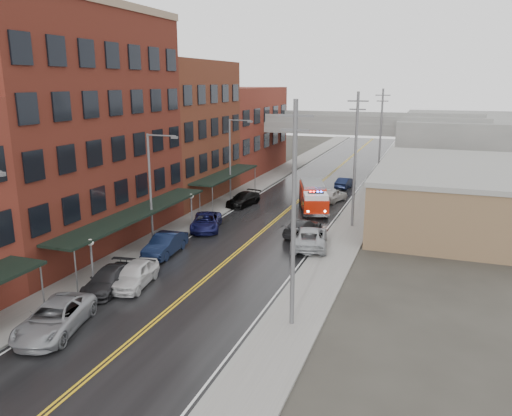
% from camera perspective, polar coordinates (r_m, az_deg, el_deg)
% --- Properties ---
extents(road, '(11.00, 160.00, 0.02)m').
position_cam_1_polar(road, '(43.07, 0.31, -3.04)').
color(road, black).
rests_on(road, ground).
extents(sidewalk_left, '(3.00, 160.00, 0.15)m').
position_cam_1_polar(sidewalk_left, '(45.90, -8.32, -2.01)').
color(sidewalk_left, slate).
rests_on(sidewalk_left, ground).
extents(sidewalk_right, '(3.00, 160.00, 0.15)m').
position_cam_1_polar(sidewalk_right, '(41.31, 9.92, -3.92)').
color(sidewalk_right, slate).
rests_on(sidewalk_right, ground).
extents(curb_left, '(0.30, 160.00, 0.15)m').
position_cam_1_polar(curb_left, '(45.17, -6.47, -2.22)').
color(curb_left, gray).
rests_on(curb_left, ground).
extents(curb_right, '(0.30, 160.00, 0.15)m').
position_cam_1_polar(curb_right, '(41.60, 7.68, -3.71)').
color(curb_right, gray).
rests_on(curb_right, ground).
extents(brick_building_b, '(9.00, 20.00, 18.00)m').
position_cam_1_polar(brick_building_b, '(41.88, -20.70, 8.13)').
color(brick_building_b, maroon).
rests_on(brick_building_b, ground).
extents(brick_building_c, '(9.00, 15.00, 15.00)m').
position_cam_1_polar(brick_building_c, '(56.44, -8.99, 8.68)').
color(brick_building_c, '#5C2A1B').
rests_on(brick_building_c, ground).
extents(brick_building_far, '(9.00, 20.00, 12.00)m').
position_cam_1_polar(brick_building_far, '(72.35, -2.24, 8.84)').
color(brick_building_far, brown).
rests_on(brick_building_far, ground).
extents(tan_building, '(14.00, 22.00, 5.00)m').
position_cam_1_polar(tan_building, '(49.90, 21.98, 1.28)').
color(tan_building, brown).
rests_on(tan_building, ground).
extents(right_far_block, '(18.00, 30.00, 8.00)m').
position_cam_1_polar(right_far_block, '(79.38, 22.94, 6.76)').
color(right_far_block, slate).
rests_on(right_far_block, ground).
extents(awning_1, '(2.60, 18.00, 3.09)m').
position_cam_1_polar(awning_1, '(39.44, -13.47, -0.57)').
color(awning_1, black).
rests_on(awning_1, ground).
extents(awning_2, '(2.60, 13.00, 3.09)m').
position_cam_1_polar(awning_2, '(54.53, -3.43, 3.85)').
color(awning_2, black).
rests_on(awning_2, ground).
extents(globe_lamp_1, '(0.44, 0.44, 3.12)m').
position_cam_1_polar(globe_lamp_1, '(33.59, -18.34, -4.71)').
color(globe_lamp_1, '#59595B').
rests_on(globe_lamp_1, ground).
extents(globe_lamp_2, '(0.44, 0.44, 3.12)m').
position_cam_1_polar(globe_lamp_2, '(44.92, -7.40, 0.62)').
color(globe_lamp_2, '#59595B').
rests_on(globe_lamp_2, ground).
extents(street_lamp_1, '(2.64, 0.22, 9.00)m').
position_cam_1_polar(street_lamp_1, '(39.28, -11.71, 2.76)').
color(street_lamp_1, '#59595B').
rests_on(street_lamp_1, ground).
extents(street_lamp_2, '(2.64, 0.22, 9.00)m').
position_cam_1_polar(street_lamp_2, '(53.36, -2.74, 6.02)').
color(street_lamp_2, '#59595B').
rests_on(street_lamp_2, ground).
extents(utility_pole_0, '(1.80, 0.24, 12.00)m').
position_cam_1_polar(utility_pole_0, '(25.49, 4.33, -0.57)').
color(utility_pole_0, '#59595B').
rests_on(utility_pole_0, ground).
extents(utility_pole_1, '(1.80, 0.24, 12.00)m').
position_cam_1_polar(utility_pole_1, '(44.73, 11.27, 5.62)').
color(utility_pole_1, '#59595B').
rests_on(utility_pole_1, ground).
extents(utility_pole_2, '(1.80, 0.24, 12.00)m').
position_cam_1_polar(utility_pole_2, '(64.43, 14.04, 8.04)').
color(utility_pole_2, '#59595B').
rests_on(utility_pole_2, ground).
extents(overpass, '(40.00, 10.00, 7.50)m').
position_cam_1_polar(overpass, '(72.41, 8.90, 8.67)').
color(overpass, slate).
rests_on(overpass, ground).
extents(fire_truck, '(4.78, 7.87, 2.74)m').
position_cam_1_polar(fire_truck, '(50.96, 6.56, 1.32)').
color(fire_truck, '#B61B08').
rests_on(fire_truck, ground).
extents(parked_car_left_2, '(3.85, 6.06, 1.56)m').
position_cam_1_polar(parked_car_left_2, '(28.75, -22.04, -11.59)').
color(parked_car_left_2, gray).
rests_on(parked_car_left_2, ground).
extents(parked_car_left_3, '(2.60, 5.00, 1.39)m').
position_cam_1_polar(parked_car_left_3, '(33.10, -16.50, -7.84)').
color(parked_car_left_3, '#242426').
rests_on(parked_car_left_3, ground).
extents(parked_car_left_4, '(2.56, 4.87, 1.58)m').
position_cam_1_polar(parked_car_left_4, '(33.23, -13.67, -7.38)').
color(parked_car_left_4, silver).
rests_on(parked_car_left_4, ground).
extents(parked_car_left_5, '(1.95, 4.95, 1.60)m').
position_cam_1_polar(parked_car_left_5, '(38.61, -10.33, -4.11)').
color(parked_car_left_5, black).
rests_on(parked_car_left_5, ground).
extents(parked_car_left_6, '(3.93, 5.71, 1.45)m').
position_cam_1_polar(parked_car_left_6, '(44.51, -5.72, -1.58)').
color(parked_car_left_6, '#111341').
rests_on(parked_car_left_6, ground).
extents(parked_car_left_7, '(2.85, 5.10, 1.40)m').
position_cam_1_polar(parked_car_left_7, '(52.90, -1.47, 1.01)').
color(parked_car_left_7, black).
rests_on(parked_car_left_7, ground).
extents(parked_car_right_0, '(3.91, 6.40, 1.66)m').
position_cam_1_polar(parked_car_right_0, '(39.85, 6.12, -3.33)').
color(parked_car_right_0, '#9DA1A5').
rests_on(parked_car_right_0, ground).
extents(parked_car_right_1, '(2.80, 5.15, 1.42)m').
position_cam_1_polar(parked_car_right_1, '(42.85, 5.34, -2.22)').
color(parked_car_right_1, '#272729').
rests_on(parked_car_right_1, ground).
extents(parked_car_right_2, '(2.92, 4.65, 1.48)m').
position_cam_1_polar(parked_car_right_2, '(55.31, 8.79, 1.47)').
color(parked_car_right_2, silver).
rests_on(parked_car_right_2, ground).
extents(parked_car_right_3, '(2.04, 4.25, 1.34)m').
position_cam_1_polar(parked_car_right_3, '(62.73, 10.16, 2.87)').
color(parked_car_right_3, black).
rests_on(parked_car_right_3, ground).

